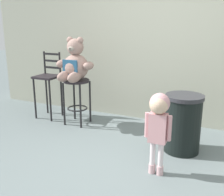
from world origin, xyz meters
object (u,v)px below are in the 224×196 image
at_px(bar_stool_with_teddy, 77,92).
at_px(teddy_bear, 75,64).
at_px(trash_bin, 183,123).
at_px(bar_chair_empty, 48,80).
at_px(child_walking, 159,117).

bearing_deg(bar_stool_with_teddy, teddy_bear, -90.00).
distance_m(teddy_bear, trash_bin, 1.91).
xyz_separation_m(trash_bin, bar_chair_empty, (-2.42, 0.39, 0.28)).
height_order(teddy_bear, bar_chair_empty, teddy_bear).
bearing_deg(bar_stool_with_teddy, bar_chair_empty, 172.26).
height_order(bar_stool_with_teddy, child_walking, child_walking).
xyz_separation_m(teddy_bear, trash_bin, (1.79, -0.27, -0.62)).
bearing_deg(trash_bin, bar_stool_with_teddy, 170.39).
height_order(bar_stool_with_teddy, trash_bin, trash_bin).
bearing_deg(trash_bin, bar_chair_empty, 170.87).
distance_m(trash_bin, bar_chair_empty, 2.46).
bearing_deg(trash_bin, child_walking, -101.84).
relative_size(bar_stool_with_teddy, bar_chair_empty, 0.65).
height_order(child_walking, bar_chair_empty, bar_chair_empty).
height_order(trash_bin, bar_chair_empty, bar_chair_empty).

